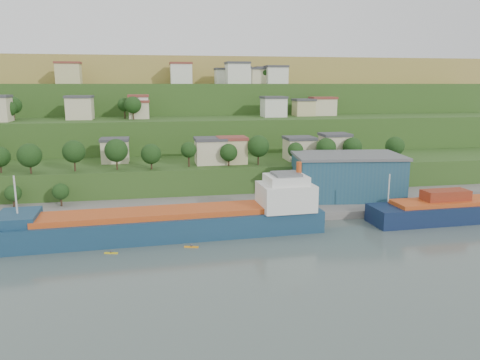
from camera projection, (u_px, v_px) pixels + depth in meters
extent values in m
plane|color=#404E47|center=(201.00, 248.00, 101.18)|extent=(500.00, 500.00, 0.00)
cube|color=slate|center=(261.00, 210.00, 131.76)|extent=(220.00, 26.00, 4.00)
cube|color=#284719|center=(183.00, 191.00, 155.09)|extent=(260.00, 32.00, 20.00)
cube|color=#284719|center=(178.00, 174.00, 183.97)|extent=(280.00, 32.00, 44.00)
cube|color=#284719|center=(175.00, 162.00, 212.85)|extent=(300.00, 32.00, 70.00)
cube|color=olive|center=(168.00, 143.00, 284.09)|extent=(360.00, 120.00, 96.00)
cube|color=beige|center=(115.00, 152.00, 150.97)|extent=(8.40, 7.94, 6.99)
cube|color=#3F3F44|center=(115.00, 139.00, 150.17)|extent=(9.00, 8.54, 0.90)
cube|color=beige|center=(210.00, 152.00, 148.30)|extent=(9.34, 8.35, 7.45)
cube|color=#3F3F44|center=(210.00, 139.00, 147.46)|extent=(9.94, 8.95, 0.90)
cube|color=#C8BA81|center=(232.00, 151.00, 149.40)|extent=(8.79, 8.04, 7.58)
cube|color=brown|center=(232.00, 138.00, 148.55)|extent=(9.39, 8.64, 0.90)
cube|color=beige|center=(299.00, 150.00, 156.22)|extent=(9.13, 8.78, 6.82)
cube|color=#3F3F44|center=(300.00, 138.00, 155.44)|extent=(9.73, 9.38, 0.90)
cube|color=beige|center=(335.00, 148.00, 156.86)|extent=(8.95, 7.64, 7.90)
cube|color=#3F3F44|center=(335.00, 135.00, 155.97)|extent=(9.55, 8.24, 0.90)
cube|color=beige|center=(80.00, 109.00, 173.27)|extent=(9.18, 8.98, 7.88)
cube|color=#3F3F44|center=(79.00, 97.00, 172.38)|extent=(9.78, 9.58, 0.90)
cube|color=silver|center=(139.00, 108.00, 178.06)|extent=(7.23, 8.19, 8.09)
cube|color=brown|center=(138.00, 96.00, 177.16)|extent=(7.83, 8.79, 0.90)
cube|color=beige|center=(139.00, 111.00, 177.28)|extent=(7.29, 7.05, 6.05)
cube|color=brown|center=(139.00, 101.00, 176.58)|extent=(7.89, 7.65, 0.90)
cube|color=silver|center=(273.00, 108.00, 187.01)|extent=(8.95, 8.96, 7.25)
cube|color=#3F3F44|center=(274.00, 97.00, 186.19)|extent=(9.55, 9.56, 0.90)
cube|color=#C8BA81|center=(304.00, 108.00, 192.63)|extent=(7.79, 7.81, 6.09)
cube|color=#3F3F44|center=(304.00, 100.00, 191.93)|extent=(8.39, 8.41, 0.90)
cube|color=beige|center=(323.00, 107.00, 194.99)|extent=(9.83, 7.43, 6.80)
cube|color=brown|center=(323.00, 98.00, 194.21)|extent=(10.43, 8.03, 0.90)
cube|color=#C8BA81|center=(69.00, 74.00, 199.51)|extent=(9.99, 7.36, 8.33)
cube|color=brown|center=(68.00, 63.00, 198.58)|extent=(10.59, 7.96, 0.90)
cube|color=silver|center=(181.00, 74.00, 210.91)|extent=(9.36, 8.75, 8.60)
cube|color=brown|center=(181.00, 63.00, 209.96)|extent=(9.96, 9.35, 0.90)
cube|color=silver|center=(224.00, 77.00, 212.21)|extent=(7.93, 7.59, 6.14)
cube|color=#3F3F44|center=(224.00, 69.00, 211.50)|extent=(8.53, 8.19, 0.90)
cube|color=silver|center=(237.00, 74.00, 206.12)|extent=(9.91, 8.84, 8.57)
cube|color=#3F3F44|center=(237.00, 63.00, 205.17)|extent=(10.51, 9.44, 0.90)
cube|color=silver|center=(241.00, 76.00, 207.76)|extent=(7.44, 8.83, 6.57)
cube|color=#3F3F44|center=(241.00, 68.00, 207.01)|extent=(8.04, 9.43, 0.90)
cube|color=beige|center=(261.00, 77.00, 211.96)|extent=(9.46, 7.39, 6.27)
cube|color=#3F3F44|center=(261.00, 69.00, 211.24)|extent=(10.06, 7.99, 0.90)
cube|color=silver|center=(265.00, 76.00, 213.53)|extent=(9.17, 7.25, 6.75)
cube|color=#3F3F44|center=(266.00, 68.00, 212.76)|extent=(9.77, 7.85, 0.90)
cube|color=silver|center=(276.00, 76.00, 209.92)|extent=(9.27, 8.20, 7.14)
cube|color=#3F3F44|center=(276.00, 67.00, 209.11)|extent=(9.87, 8.80, 0.90)
cylinder|color=#382619|center=(1.00, 168.00, 133.22)|extent=(0.50, 0.50, 3.07)
sphere|color=black|center=(0.00, 157.00, 132.59)|extent=(5.82, 5.82, 5.82)
cylinder|color=#382619|center=(31.00, 168.00, 132.02)|extent=(0.50, 0.50, 3.41)
sphere|color=black|center=(30.00, 155.00, 131.30)|extent=(6.71, 6.71, 6.71)
cylinder|color=#382619|center=(75.00, 164.00, 135.58)|extent=(0.50, 0.50, 4.02)
sphere|color=black|center=(74.00, 151.00, 134.82)|extent=(6.52, 6.52, 6.52)
cylinder|color=#382619|center=(117.00, 163.00, 138.22)|extent=(0.50, 0.50, 3.86)
sphere|color=black|center=(116.00, 150.00, 137.45)|extent=(6.82, 6.82, 6.82)
cylinder|color=#382619|center=(151.00, 164.00, 138.95)|extent=(0.50, 0.50, 2.97)
sphere|color=black|center=(151.00, 154.00, 138.32)|extent=(5.99, 5.99, 5.99)
cylinder|color=#382619|center=(189.00, 160.00, 143.15)|extent=(0.50, 0.50, 3.90)
sphere|color=black|center=(189.00, 150.00, 142.49)|extent=(4.84, 4.84, 4.84)
cylinder|color=#382619|center=(229.00, 162.00, 144.60)|extent=(0.50, 0.50, 2.71)
sphere|color=black|center=(229.00, 152.00, 144.02)|extent=(5.44, 5.44, 5.44)
cylinder|color=#382619|center=(258.00, 158.00, 146.72)|extent=(0.50, 0.50, 4.01)
sphere|color=black|center=(258.00, 146.00, 145.94)|extent=(6.81, 6.81, 6.81)
cylinder|color=#382619|center=(295.00, 160.00, 146.26)|extent=(0.50, 0.50, 3.36)
sphere|color=black|center=(296.00, 150.00, 145.66)|extent=(4.87, 4.87, 4.87)
cylinder|color=#382619|center=(326.00, 158.00, 150.08)|extent=(0.50, 0.50, 3.07)
sphere|color=black|center=(326.00, 148.00, 149.42)|extent=(6.46, 6.46, 6.46)
cylinder|color=#382619|center=(352.00, 157.00, 152.63)|extent=(0.50, 0.50, 3.03)
sphere|color=black|center=(352.00, 147.00, 151.98)|extent=(6.29, 6.29, 6.29)
cylinder|color=#382619|center=(394.00, 157.00, 151.86)|extent=(0.50, 0.50, 3.55)
sphere|color=black|center=(395.00, 146.00, 151.16)|extent=(6.10, 6.10, 6.10)
cylinder|color=#382619|center=(125.00, 113.00, 178.03)|extent=(0.50, 0.50, 3.81)
sphere|color=black|center=(124.00, 105.00, 177.36)|extent=(5.14, 5.14, 5.14)
cylinder|color=#382619|center=(133.00, 115.00, 172.80)|extent=(0.50, 0.50, 3.65)
sphere|color=black|center=(133.00, 105.00, 172.09)|extent=(6.18, 6.18, 6.18)
cylinder|color=#382619|center=(8.00, 117.00, 165.72)|extent=(0.50, 0.50, 2.73)
sphere|color=black|center=(8.00, 109.00, 165.13)|extent=(5.79, 5.79, 5.79)
cylinder|color=#382619|center=(14.00, 115.00, 172.01)|extent=(0.50, 0.50, 3.60)
sphere|color=black|center=(13.00, 105.00, 171.31)|extent=(6.13, 6.13, 6.13)
cylinder|color=#382619|center=(264.00, 80.00, 211.21)|extent=(0.50, 0.50, 3.39)
sphere|color=black|center=(264.00, 73.00, 210.58)|extent=(5.36, 5.36, 5.36)
cube|color=#14354E|center=(168.00, 230.00, 108.71)|extent=(73.54, 14.68, 7.31)
cube|color=#B94618|center=(159.00, 213.00, 107.47)|extent=(54.67, 11.77, 1.25)
cube|color=#14354E|center=(18.00, 218.00, 101.90)|extent=(8.85, 11.84, 2.09)
cube|color=silver|center=(286.00, 196.00, 112.44)|extent=(12.98, 10.98, 6.27)
cube|color=silver|center=(286.00, 179.00, 111.60)|extent=(9.76, 8.76, 2.09)
cube|color=#595B5E|center=(286.00, 174.00, 111.33)|extent=(6.53, 6.53, 0.63)
cylinder|color=#B94618|center=(299.00, 168.00, 111.64)|extent=(1.31, 1.31, 3.13)
cylinder|color=silver|center=(16.00, 195.00, 100.85)|extent=(0.39, 0.39, 8.35)
cube|color=silver|center=(34.00, 227.00, 102.93)|extent=(15.12, 12.43, 0.26)
cube|color=#0C2038|center=(478.00, 214.00, 123.30)|extent=(60.03, 11.49, 6.58)
cube|color=#B94618|center=(472.00, 200.00, 122.18)|extent=(44.04, 9.29, 1.00)
cylinder|color=silver|center=(389.00, 188.00, 116.97)|extent=(0.33, 0.33, 6.98)
cube|color=maroon|center=(445.00, 195.00, 120.38)|extent=(12.08, 5.29, 2.59)
cube|color=navy|center=(347.00, 177.00, 137.83)|extent=(32.06, 21.71, 12.00)
cube|color=#595B5E|center=(348.00, 156.00, 136.54)|extent=(33.18, 22.83, 0.80)
cube|color=orange|center=(191.00, 247.00, 101.77)|extent=(3.15, 1.40, 0.23)
sphere|color=#3F3F44|center=(191.00, 245.00, 101.69)|extent=(0.55, 0.55, 0.55)
cube|color=yellow|center=(111.00, 253.00, 98.10)|extent=(2.86, 1.13, 0.21)
sphere|color=#3F3F44|center=(111.00, 251.00, 98.02)|extent=(0.49, 0.49, 0.49)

